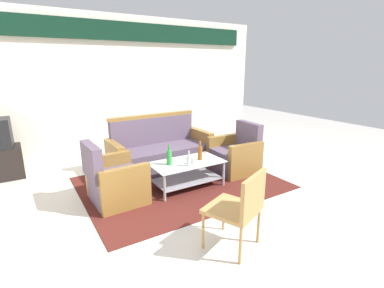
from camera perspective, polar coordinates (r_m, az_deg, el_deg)
The scene contains 12 objects.
ground_plane at distance 3.97m, azimuth 3.17°, elevation -11.77°, with size 14.00×14.00×0.00m, color beige.
wall_back at distance 6.28m, azimuth -13.12°, elevation 12.07°, with size 6.52×0.19×2.80m.
rug at distance 4.59m, azimuth -2.30°, elevation -7.76°, with size 2.97×2.28×0.01m, color #511E19.
couch at distance 5.10m, azimuth -6.41°, elevation -1.68°, with size 1.82×0.78×0.96m.
armchair_left at distance 4.04m, azimuth -15.33°, elevation -7.36°, with size 0.73×0.79×0.85m.
armchair_right at distance 5.03m, azimuth 8.72°, elevation -2.37°, with size 0.74×0.80×0.85m.
coffee_table at distance 4.34m, azimuth -1.05°, elevation -5.35°, with size 1.10×0.60×0.40m.
bottle_green at distance 4.16m, azimuth -4.63°, elevation -2.62°, with size 0.08×0.08×0.31m.
bottle_clear at distance 4.10m, azimuth -0.65°, elevation -3.28°, with size 0.06×0.06×0.23m.
bottle_brown at distance 4.37m, azimuth 1.63°, elevation -1.72°, with size 0.07×0.07×0.30m.
cup at distance 4.20m, azimuth 0.25°, elevation -3.35°, with size 0.08×0.08×0.10m, color silver.
wicker_chair at distance 2.90m, azimuth 9.74°, elevation -11.98°, with size 0.63×0.63×0.84m.
Camera 1 is at (-2.04, -2.88, 1.83)m, focal length 26.50 mm.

